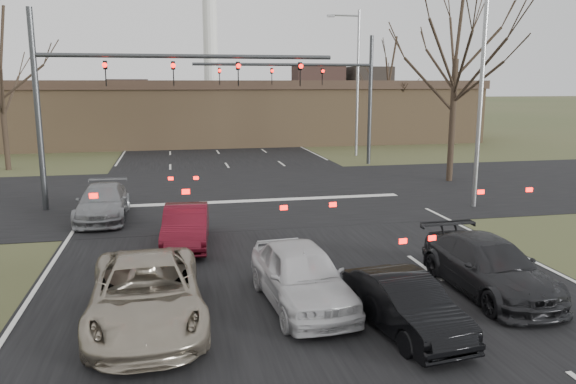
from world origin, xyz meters
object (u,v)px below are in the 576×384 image
object	(u,v)px
building	(234,111)
car_white_sedan	(301,275)
car_charcoal_sedan	(489,266)
mast_arm_near	(122,84)
car_red_ahead	(186,226)
car_grey_ahead	(103,202)
mast_arm_far	(327,84)
car_black_hatch	(405,304)
car_silver_suv	(146,293)
streetlight_right_far	(355,76)
streetlight_right_near	(478,71)

from	to	relation	value
building	car_white_sedan	xyz separation A→B (m)	(-2.50, -36.84, -1.93)
building	car_charcoal_sedan	xyz separation A→B (m)	(2.24, -36.98, -2.00)
building	mast_arm_near	distance (m)	26.14
car_red_ahead	mast_arm_near	bearing A→B (deg)	113.97
car_white_sedan	car_grey_ahead	bearing A→B (deg)	115.03
mast_arm_far	car_red_ahead	bearing A→B (deg)	-119.33
car_white_sedan	building	bearing A→B (deg)	81.75
building	car_red_ahead	distance (m)	31.81
car_white_sedan	car_black_hatch	size ratio (longest dim) A/B	1.19
building	car_black_hatch	world-z (taller)	building
building	car_red_ahead	size ratio (longest dim) A/B	10.85
mast_arm_far	car_charcoal_sedan	world-z (taller)	mast_arm_far
car_silver_suv	mast_arm_far	bearing A→B (deg)	63.39
car_red_ahead	streetlight_right_far	bearing A→B (deg)	63.41
building	car_grey_ahead	bearing A→B (deg)	-106.46
mast_arm_near	car_white_sedan	size ratio (longest dim) A/B	2.82
building	car_white_sedan	world-z (taller)	building
mast_arm_far	streetlight_right_near	xyz separation A→B (m)	(2.64, -13.00, 0.57)
mast_arm_near	car_black_hatch	distance (m)	15.79
car_silver_suv	car_charcoal_sedan	bearing A→B (deg)	-0.30
mast_arm_near	car_white_sedan	bearing A→B (deg)	-68.23
building	car_grey_ahead	xyz separation A→B (m)	(-8.00, -27.08, -2.02)
car_silver_suv	car_white_sedan	world-z (taller)	car_white_sedan
mast_arm_near	streetlight_right_far	xyz separation A→B (m)	(14.55, 14.00, 0.51)
building	mast_arm_far	world-z (taller)	mast_arm_far
mast_arm_near	car_charcoal_sedan	xyz separation A→B (m)	(9.47, -11.98, -4.41)
car_red_ahead	building	bearing A→B (deg)	85.55
streetlight_right_near	car_charcoal_sedan	distance (m)	11.22
building	car_charcoal_sedan	size ratio (longest dim) A/B	9.24
car_grey_ahead	car_red_ahead	xyz separation A→B (m)	(3.00, -4.27, -0.01)
mast_arm_near	mast_arm_far	distance (m)	15.17
car_black_hatch	streetlight_right_far	bearing A→B (deg)	65.99
car_charcoal_sedan	car_black_hatch	bearing A→B (deg)	-151.02
streetlight_right_far	car_grey_ahead	bearing A→B (deg)	-133.62
building	car_white_sedan	size ratio (longest dim) A/B	9.86
car_silver_suv	car_charcoal_sedan	size ratio (longest dim) A/B	1.12
mast_arm_near	car_red_ahead	size ratio (longest dim) A/B	3.10
building	car_charcoal_sedan	world-z (taller)	building
building	car_red_ahead	world-z (taller)	building
car_charcoal_sedan	car_grey_ahead	size ratio (longest dim) A/B	1.03
mast_arm_far	car_silver_suv	distance (m)	24.82
mast_arm_near	car_silver_suv	xyz separation A→B (m)	(1.23, -12.22, -4.36)
streetlight_right_far	mast_arm_near	bearing A→B (deg)	-136.11
building	car_red_ahead	xyz separation A→B (m)	(-5.00, -31.34, -2.02)
car_silver_suv	streetlight_right_near	bearing A→B (deg)	33.74
building	car_silver_suv	xyz separation A→B (m)	(-6.00, -37.22, -1.95)
car_white_sedan	car_grey_ahead	world-z (taller)	car_white_sedan
streetlight_right_far	car_charcoal_sedan	world-z (taller)	streetlight_right_far
mast_arm_near	car_red_ahead	distance (m)	8.05
car_charcoal_sedan	building	bearing A→B (deg)	92.71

